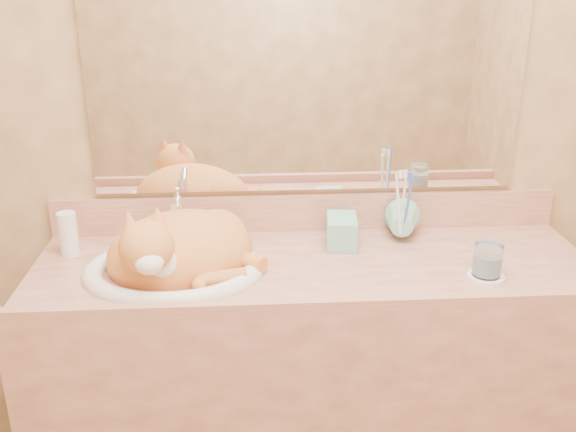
{
  "coord_description": "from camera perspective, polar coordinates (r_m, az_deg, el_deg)",
  "views": [
    {
      "loc": [
        -0.18,
        -0.92,
        1.64
      ],
      "look_at": [
        -0.08,
        0.7,
        1.01
      ],
      "focal_mm": 40.0,
      "sensor_mm": 36.0,
      "label": 1
    }
  ],
  "objects": [
    {
      "name": "wall_back",
      "position": [
        1.96,
        1.71,
        9.77
      ],
      "size": [
        2.4,
        0.02,
        2.5
      ],
      "primitive_type": "cube",
      "color": "olive",
      "rests_on": "ground"
    },
    {
      "name": "vanity_counter",
      "position": [
        2.05,
        2.19,
        -15.14
      ],
      "size": [
        1.6,
        0.55,
        0.85
      ],
      "primitive_type": null,
      "color": "#965643",
      "rests_on": "floor"
    },
    {
      "name": "mirror",
      "position": [
        1.93,
        1.79,
        13.77
      ],
      "size": [
        1.3,
        0.02,
        0.8
      ],
      "primitive_type": "cube",
      "color": "white",
      "rests_on": "wall_back"
    },
    {
      "name": "sink_basin",
      "position": [
        1.78,
        -10.24,
        -2.73
      ],
      "size": [
        0.5,
        0.42,
        0.15
      ],
      "primitive_type": null,
      "rotation": [
        0.0,
        0.0,
        -0.04
      ],
      "color": "white",
      "rests_on": "vanity_counter"
    },
    {
      "name": "faucet",
      "position": [
        1.95,
        -9.7,
        -0.28
      ],
      "size": [
        0.07,
        0.13,
        0.17
      ],
      "primitive_type": null,
      "rotation": [
        0.0,
        0.0,
        0.21
      ],
      "color": "white",
      "rests_on": "vanity_counter"
    },
    {
      "name": "cat",
      "position": [
        1.8,
        -9.75,
        -2.71
      ],
      "size": [
        0.52,
        0.47,
        0.23
      ],
      "primitive_type": null,
      "rotation": [
        0.0,
        0.0,
        0.37
      ],
      "color": "#CC6D2F",
      "rests_on": "sink_basin"
    },
    {
      "name": "soap_dispenser",
      "position": [
        1.87,
        4.9,
        -0.56
      ],
      "size": [
        0.1,
        0.1,
        0.2
      ],
      "primitive_type": "imported",
      "rotation": [
        0.0,
        0.0,
        -0.11
      ],
      "color": "#7AC4AE",
      "rests_on": "vanity_counter"
    },
    {
      "name": "toothbrush_cup",
      "position": [
        1.97,
        10.08,
        -1.1
      ],
      "size": [
        0.14,
        0.14,
        0.11
      ],
      "primitive_type": "imported",
      "rotation": [
        0.0,
        0.0,
        -0.24
      ],
      "color": "#7AC4AE",
      "rests_on": "vanity_counter"
    },
    {
      "name": "toothbrushes",
      "position": [
        1.94,
        10.24,
        1.27
      ],
      "size": [
        0.04,
        0.04,
        0.24
      ],
      "primitive_type": null,
      "color": "white",
      "rests_on": "toothbrush_cup"
    },
    {
      "name": "saucer",
      "position": [
        1.83,
        17.16,
        -5.17
      ],
      "size": [
        0.1,
        0.1,
        0.01
      ],
      "primitive_type": "cylinder",
      "color": "white",
      "rests_on": "vanity_counter"
    },
    {
      "name": "water_glass",
      "position": [
        1.81,
        17.33,
        -3.75
      ],
      "size": [
        0.08,
        0.08,
        0.09
      ],
      "primitive_type": "cylinder",
      "color": "white",
      "rests_on": "saucer"
    },
    {
      "name": "lotion_bottle",
      "position": [
        1.97,
        -18.95,
        -1.52
      ],
      "size": [
        0.05,
        0.05,
        0.13
      ],
      "primitive_type": "cylinder",
      "color": "white",
      "rests_on": "vanity_counter"
    }
  ]
}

